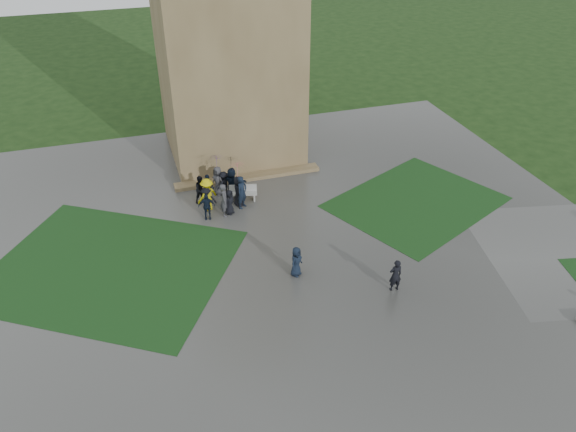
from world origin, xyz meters
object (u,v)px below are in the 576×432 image
object	(u,v)px
bench	(243,193)
pedestrian_mid	(296,261)
pedestrian_near	(395,275)
tower	(224,11)

from	to	relation	value
bench	pedestrian_mid	size ratio (longest dim) A/B	1.07
pedestrian_mid	pedestrian_near	bearing A→B (deg)	-73.66
tower	pedestrian_near	xyz separation A→B (m)	(3.82, -16.57, -8.16)
pedestrian_mid	bench	bearing A→B (deg)	53.41
tower	bench	bearing A→B (deg)	-97.37
tower	pedestrian_mid	distance (m)	16.41
pedestrian_near	pedestrian_mid	bearing A→B (deg)	-29.06
tower	pedestrian_near	bearing A→B (deg)	-77.04
tower	bench	size ratio (longest dim) A/B	10.93
pedestrian_mid	tower	bearing A→B (deg)	47.04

